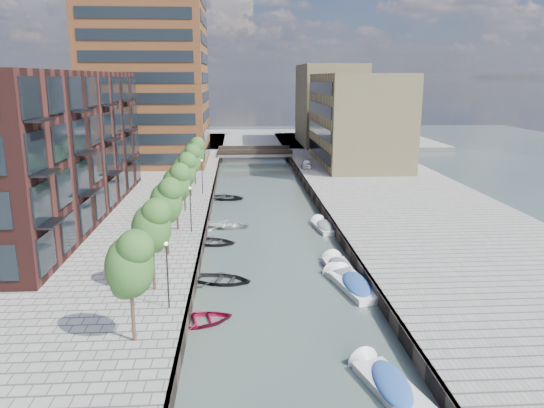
{
  "coord_description": "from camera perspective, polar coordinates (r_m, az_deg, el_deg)",
  "views": [
    {
      "loc": [
        -2.93,
        -21.77,
        14.42
      ],
      "look_at": [
        0.0,
        23.82,
        3.5
      ],
      "focal_mm": 35.0,
      "sensor_mm": 36.0,
      "label": 1
    }
  ],
  "objects": [
    {
      "name": "car",
      "position": [
        81.2,
        3.76,
        4.37
      ],
      "size": [
        1.97,
        4.01,
        1.32
      ],
      "primitive_type": "imported",
      "rotation": [
        0.0,
        0.0,
        -0.11
      ],
      "color": "silver",
      "rests_on": "quay_right"
    },
    {
      "name": "apartment_block",
      "position": [
        54.88,
        -21.89,
        5.77
      ],
      "size": [
        8.0,
        38.0,
        14.0
      ],
      "primitive_type": "cube",
      "color": "black",
      "rests_on": "quay_left"
    },
    {
      "name": "tan_block_far",
      "position": [
        111.52,
        6.21,
        10.58
      ],
      "size": [
        12.0,
        20.0,
        16.0
      ],
      "primitive_type": "cube",
      "color": "tan",
      "rests_on": "quay_right"
    },
    {
      "name": "motorboat_4",
      "position": [
        52.23,
        5.58,
        -2.42
      ],
      "size": [
        2.25,
        4.96,
        1.6
      ],
      "color": "silver",
      "rests_on": "ground"
    },
    {
      "name": "sloop_1",
      "position": [
        47.5,
        -6.5,
        -4.32
      ],
      "size": [
        4.92,
        4.02,
        0.89
      ],
      "primitive_type": "imported",
      "rotation": [
        0.0,
        0.0,
        1.33
      ],
      "color": "black",
      "rests_on": "ground"
    },
    {
      "name": "motorboat_1",
      "position": [
        41.3,
        7.16,
        -6.79
      ],
      "size": [
        2.04,
        5.21,
        1.71
      ],
      "color": "silver",
      "rests_on": "ground"
    },
    {
      "name": "tree_2",
      "position": [
        41.17,
        -11.36,
        0.39
      ],
      "size": [
        2.5,
        2.5,
        5.95
      ],
      "color": "#382619",
      "rests_on": "quay_left"
    },
    {
      "name": "sloop_3",
      "position": [
        52.45,
        -4.93,
        -2.56
      ],
      "size": [
        5.21,
        4.27,
        0.94
      ],
      "primitive_type": "imported",
      "rotation": [
        0.0,
        0.0,
        1.32
      ],
      "color": "beige",
      "rests_on": "ground"
    },
    {
      "name": "tree_0",
      "position": [
        27.89,
        -15.07,
        -6.1
      ],
      "size": [
        2.5,
        2.5,
        5.95
      ],
      "color": "#382619",
      "rests_on": "quay_left"
    },
    {
      "name": "lamp_2",
      "position": [
        62.87,
        -7.53,
        3.34
      ],
      "size": [
        0.24,
        0.24,
        4.12
      ],
      "color": "black",
      "rests_on": "quay_left"
    },
    {
      "name": "motorboat_0",
      "position": [
        27.28,
        12.17,
        -18.28
      ],
      "size": [
        3.05,
        5.41,
        1.71
      ],
      "color": "silver",
      "rests_on": "ground"
    },
    {
      "name": "sloop_4",
      "position": [
        64.59,
        -5.07,
        0.49
      ],
      "size": [
        5.4,
        4.49,
        0.97
      ],
      "primitive_type": "imported",
      "rotation": [
        0.0,
        0.0,
        1.29
      ],
      "color": "black",
      "rests_on": "ground"
    },
    {
      "name": "far_closure",
      "position": [
        122.59,
        -2.3,
        6.91
      ],
      "size": [
        80.0,
        40.0,
        1.0
      ],
      "primitive_type": "cube",
      "color": "gray",
      "rests_on": "ground"
    },
    {
      "name": "tree_5",
      "position": [
        61.7,
        -8.85,
        4.79
      ],
      "size": [
        2.5,
        2.5,
        5.95
      ],
      "color": "#382619",
      "rests_on": "quay_left"
    },
    {
      "name": "sloop_2",
      "position": [
        33.0,
        -7.79,
        -12.59
      ],
      "size": [
        4.84,
        4.0,
        0.87
      ],
      "primitive_type": "imported",
      "rotation": [
        0.0,
        0.0,
        1.84
      ],
      "color": "maroon",
      "rests_on": "ground"
    },
    {
      "name": "quay_right",
      "position": [
        66.08,
        13.06,
        0.93
      ],
      "size": [
        20.0,
        140.0,
        1.0
      ],
      "primitive_type": "cube",
      "color": "gray",
      "rests_on": "ground"
    },
    {
      "name": "tree_4",
      "position": [
        54.82,
        -9.48,
        3.69
      ],
      "size": [
        2.5,
        2.5,
        5.95
      ],
      "color": "#382619",
      "rests_on": "quay_left"
    },
    {
      "name": "motorboat_2",
      "position": [
        39.11,
        7.96,
        -8.18
      ],
      "size": [
        3.36,
        5.12,
        1.62
      ],
      "color": "beige",
      "rests_on": "ground"
    },
    {
      "name": "tower",
      "position": [
        87.91,
        -13.29,
        14.13
      ],
      "size": [
        18.0,
        18.0,
        30.0
      ],
      "primitive_type": "cube",
      "color": "#9A562C",
      "rests_on": "quay_left"
    },
    {
      "name": "lamp_1",
      "position": [
        47.24,
        -8.76,
        -0.06
      ],
      "size": [
        0.24,
        0.24,
        4.12
      ],
      "color": "black",
      "rests_on": "quay_left"
    },
    {
      "name": "tan_block_near",
      "position": [
        86.12,
        9.15,
        9.0
      ],
      "size": [
        12.0,
        25.0,
        14.0
      ],
      "primitive_type": "cube",
      "color": "tan",
      "rests_on": "quay_right"
    },
    {
      "name": "sloop_0",
      "position": [
        38.87,
        -5.39,
        -8.39
      ],
      "size": [
        5.01,
        4.15,
        0.9
      ],
      "primitive_type": "imported",
      "rotation": [
        0.0,
        0.0,
        1.29
      ],
      "color": "black",
      "rests_on": "ground"
    },
    {
      "name": "water",
      "position": [
        63.49,
        -0.94,
        0.32
      ],
      "size": [
        300.0,
        300.0,
        0.0
      ],
      "primitive_type": "plane",
      "color": "#38473F",
      "rests_on": "ground"
    },
    {
      "name": "tree_6",
      "position": [
        68.6,
        -8.34,
        5.67
      ],
      "size": [
        2.5,
        2.5,
        5.95
      ],
      "color": "#382619",
      "rests_on": "quay_left"
    },
    {
      "name": "quay_wall_left",
      "position": [
        63.39,
        -6.45,
        0.67
      ],
      "size": [
        0.25,
        140.0,
        1.0
      ],
      "primitive_type": "cube",
      "color": "#332823",
      "rests_on": "ground"
    },
    {
      "name": "tree_3",
      "position": [
        47.97,
        -10.29,
        2.28
      ],
      "size": [
        2.5,
        2.5,
        5.95
      ],
      "color": "#382619",
      "rests_on": "quay_left"
    },
    {
      "name": "quay_wall_right",
      "position": [
        63.95,
        4.53,
        0.83
      ],
      "size": [
        0.25,
        140.0,
        1.0
      ],
      "primitive_type": "cube",
      "color": "#332823",
      "rests_on": "ground"
    },
    {
      "name": "bridge",
      "position": [
        94.71,
        -1.88,
        5.53
      ],
      "size": [
        13.0,
        6.0,
        1.3
      ],
      "color": "gray",
      "rests_on": "ground"
    },
    {
      "name": "lamp_0",
      "position": [
        31.99,
        -11.2,
        -6.76
      ],
      "size": [
        0.24,
        0.24,
        4.12
      ],
      "color": "black",
      "rests_on": "quay_left"
    },
    {
      "name": "tree_1",
      "position": [
        34.46,
        -12.85,
        -2.23
      ],
      "size": [
        2.5,
        2.5,
        5.95
      ],
      "color": "#382619",
      "rests_on": "quay_left"
    },
    {
      "name": "motorboat_3",
      "position": [
        38.09,
        8.72,
        -8.58
      ],
      "size": [
        3.07,
        5.98,
        1.9
      ],
      "color": "white",
      "rests_on": "ground"
    }
  ]
}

